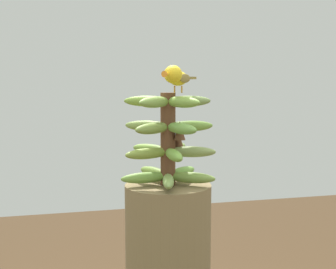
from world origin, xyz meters
The scene contains 2 objects.
banana_bunch centered at (0.00, 0.00, 1.35)m, with size 0.31×0.31×0.30m.
perched_bird centered at (-0.01, 0.05, 1.55)m, with size 0.15×0.16×0.08m.
Camera 1 is at (0.34, 1.39, 1.52)m, focal length 48.34 mm.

